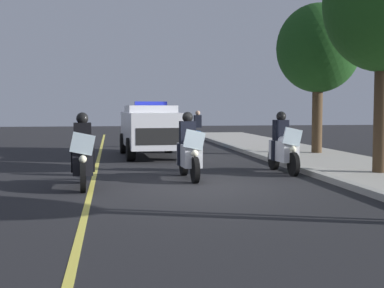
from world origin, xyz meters
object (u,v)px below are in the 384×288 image
at_px(police_motorcycle_trailing, 283,148).
at_px(cyclist_background, 198,129).
at_px(tree_far_back, 318,49).
at_px(police_motorcycle_lead_right, 189,152).
at_px(police_suv, 151,128).
at_px(police_motorcycle_lead_left, 83,157).
at_px(tree_mid_block, 384,3).

relative_size(police_motorcycle_trailing, cyclist_background, 1.22).
xyz_separation_m(cyclist_background, tree_far_back, (4.26, 3.93, 3.20)).
distance_m(police_motorcycle_trailing, tree_far_back, 6.81).
relative_size(police_motorcycle_lead_right, police_suv, 0.43).
relative_size(police_motorcycle_trailing, police_suv, 0.43).
relative_size(police_motorcycle_lead_left, police_suv, 0.43).
distance_m(police_motorcycle_lead_left, police_motorcycle_lead_right, 2.80).
bearing_deg(police_motorcycle_lead_left, police_motorcycle_trailing, 109.42).
bearing_deg(police_motorcycle_trailing, police_motorcycle_lead_right, -72.36).
bearing_deg(police_motorcycle_lead_right, police_suv, -175.64).
relative_size(police_motorcycle_lead_left, tree_mid_block, 0.34).
xyz_separation_m(police_motorcycle_lead_right, police_suv, (-6.40, -0.49, 0.37)).
height_order(police_motorcycle_lead_left, police_motorcycle_lead_right, same).
bearing_deg(police_motorcycle_trailing, tree_mid_block, 66.50).
height_order(police_motorcycle_lead_left, cyclist_background, police_motorcycle_lead_left).
bearing_deg(tree_mid_block, police_motorcycle_lead_right, -91.48).
xyz_separation_m(police_motorcycle_trailing, cyclist_background, (-9.34, -0.89, 0.14)).
height_order(police_motorcycle_lead_right, police_motorcycle_trailing, same).
xyz_separation_m(police_motorcycle_lead_left, police_motorcycle_lead_right, (-1.02, 2.61, 0.00)).
distance_m(police_motorcycle_lead_left, tree_mid_block, 8.70).
bearing_deg(police_motorcycle_trailing, cyclist_background, -174.58).
bearing_deg(police_motorcycle_trailing, tree_far_back, 149.09).
bearing_deg(police_suv, police_motorcycle_lead_left, -15.95).
distance_m(police_motorcycle_trailing, police_suv, 6.42).
bearing_deg(police_suv, police_motorcycle_lead_right, 4.36).
relative_size(police_motorcycle_lead_left, cyclist_background, 1.22).
height_order(police_suv, tree_mid_block, tree_mid_block).
relative_size(police_suv, cyclist_background, 2.84).
distance_m(police_motorcycle_lead_left, tree_far_back, 11.46).
height_order(police_motorcycle_trailing, cyclist_background, police_motorcycle_trailing).
xyz_separation_m(police_suv, tree_mid_block, (6.53, 5.63, 3.50)).
bearing_deg(tree_far_back, police_motorcycle_trailing, -30.91).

